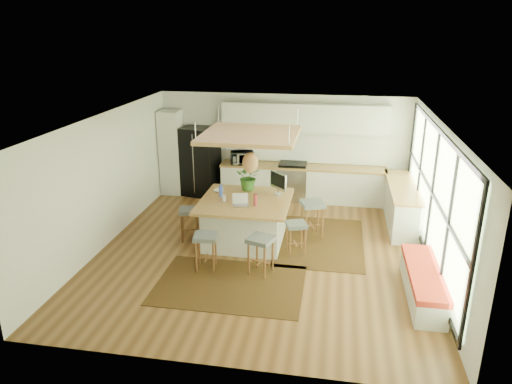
% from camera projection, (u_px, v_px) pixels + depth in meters
% --- Properties ---
extents(floor, '(7.00, 7.00, 0.00)m').
position_uv_depth(floor, '(261.00, 251.00, 9.68)').
color(floor, '#503016').
rests_on(floor, ground).
extents(ceiling, '(7.00, 7.00, 0.00)m').
position_uv_depth(ceiling, '(262.00, 120.00, 8.79)').
color(ceiling, white).
rests_on(ceiling, ground).
extents(wall_back, '(6.50, 0.00, 6.50)m').
position_uv_depth(wall_back, '(283.00, 146.00, 12.49)').
color(wall_back, silver).
rests_on(wall_back, ground).
extents(wall_front, '(6.50, 0.00, 6.50)m').
position_uv_depth(wall_front, '(217.00, 278.00, 5.98)').
color(wall_front, silver).
rests_on(wall_front, ground).
extents(wall_left, '(0.00, 7.00, 7.00)m').
position_uv_depth(wall_left, '(106.00, 180.00, 9.76)').
color(wall_left, silver).
rests_on(wall_left, ground).
extents(wall_right, '(0.00, 7.00, 7.00)m').
position_uv_depth(wall_right, '(437.00, 199.00, 8.71)').
color(wall_right, silver).
rests_on(wall_right, ground).
extents(window_wall, '(0.10, 6.20, 2.60)m').
position_uv_depth(window_wall, '(435.00, 196.00, 8.70)').
color(window_wall, black).
rests_on(window_wall, wall_right).
extents(pantry, '(0.55, 0.60, 2.25)m').
position_uv_depth(pantry, '(172.00, 152.00, 12.74)').
color(pantry, beige).
rests_on(pantry, floor).
extents(back_counter_base, '(4.20, 0.60, 0.88)m').
position_uv_depth(back_counter_base, '(302.00, 184.00, 12.40)').
color(back_counter_base, beige).
rests_on(back_counter_base, floor).
extents(back_counter_top, '(4.24, 0.64, 0.05)m').
position_uv_depth(back_counter_top, '(302.00, 167.00, 12.25)').
color(back_counter_top, olive).
rests_on(back_counter_top, back_counter_base).
extents(backsplash, '(4.20, 0.02, 0.80)m').
position_uv_depth(backsplash, '(304.00, 147.00, 12.38)').
color(backsplash, white).
rests_on(backsplash, wall_back).
extents(upper_cabinets, '(4.20, 0.34, 0.70)m').
position_uv_depth(upper_cabinets, '(304.00, 118.00, 11.96)').
color(upper_cabinets, beige).
rests_on(upper_cabinets, wall_back).
extents(range, '(0.76, 0.62, 1.00)m').
position_uv_depth(range, '(292.00, 181.00, 12.42)').
color(range, '#A5A5AA').
rests_on(range, floor).
extents(right_counter_base, '(0.60, 2.50, 0.88)m').
position_uv_depth(right_counter_base, '(401.00, 205.00, 10.92)').
color(right_counter_base, beige).
rests_on(right_counter_base, floor).
extents(right_counter_top, '(0.64, 2.54, 0.05)m').
position_uv_depth(right_counter_top, '(403.00, 186.00, 10.77)').
color(right_counter_top, olive).
rests_on(right_counter_top, right_counter_base).
extents(window_bench, '(0.52, 2.00, 0.50)m').
position_uv_depth(window_bench, '(423.00, 283.00, 8.01)').
color(window_bench, beige).
rests_on(window_bench, floor).
extents(ceiling_panel, '(1.86, 1.86, 0.80)m').
position_uv_depth(ceiling_panel, '(250.00, 148.00, 9.42)').
color(ceiling_panel, olive).
rests_on(ceiling_panel, ceiling).
extents(rug_near, '(2.60, 1.80, 0.01)m').
position_uv_depth(rug_near, '(230.00, 285.00, 8.45)').
color(rug_near, black).
rests_on(rug_near, floor).
extents(rug_right, '(1.80, 2.60, 0.01)m').
position_uv_depth(rug_right, '(320.00, 241.00, 10.13)').
color(rug_right, black).
rests_on(rug_right, floor).
extents(fridge, '(1.04, 0.89, 1.84)m').
position_uv_depth(fridge, '(200.00, 161.00, 12.66)').
color(fridge, black).
rests_on(fridge, floor).
extents(island, '(1.85, 1.85, 0.93)m').
position_uv_depth(island, '(245.00, 221.00, 10.02)').
color(island, olive).
rests_on(island, floor).
extents(stool_near_left, '(0.47, 0.47, 0.71)m').
position_uv_depth(stool_near_left, '(206.00, 252.00, 8.88)').
color(stool_near_left, '#494F51').
rests_on(stool_near_left, floor).
extents(stool_near_right, '(0.55, 0.55, 0.73)m').
position_uv_depth(stool_near_right, '(261.00, 256.00, 8.73)').
color(stool_near_right, '#494F51').
rests_on(stool_near_right, floor).
extents(stool_right_front, '(0.49, 0.49, 0.66)m').
position_uv_depth(stool_right_front, '(296.00, 237.00, 9.51)').
color(stool_right_front, '#494F51').
rests_on(stool_right_front, floor).
extents(stool_right_back, '(0.60, 0.60, 0.80)m').
position_uv_depth(stool_right_back, '(312.00, 221.00, 10.28)').
color(stool_right_back, '#494F51').
rests_on(stool_right_back, floor).
extents(stool_left_side, '(0.51, 0.51, 0.70)m').
position_uv_depth(stool_left_side, '(190.00, 224.00, 10.13)').
color(stool_left_side, '#494F51').
rests_on(stool_left_side, floor).
extents(laptop, '(0.40, 0.42, 0.24)m').
position_uv_depth(laptop, '(241.00, 200.00, 9.52)').
color(laptop, '#A5A5AA').
rests_on(laptop, island).
extents(monitor, '(0.51, 0.51, 0.49)m').
position_uv_depth(monitor, '(278.00, 183.00, 10.09)').
color(monitor, '#A5A5AA').
rests_on(monitor, island).
extents(microwave, '(0.65, 0.49, 0.39)m').
position_uv_depth(microwave, '(242.00, 156.00, 12.38)').
color(microwave, '#A5A5AA').
rests_on(microwave, back_counter_top).
extents(island_plant, '(0.64, 0.68, 0.47)m').
position_uv_depth(island_plant, '(249.00, 180.00, 10.40)').
color(island_plant, '#1E4C19').
rests_on(island_plant, island).
extents(island_bowl, '(0.23, 0.23, 0.05)m').
position_uv_depth(island_bowl, '(218.00, 191.00, 10.32)').
color(island_bowl, white).
rests_on(island_bowl, island).
extents(island_bottle_0, '(0.07, 0.07, 0.19)m').
position_uv_depth(island_bottle_0, '(221.00, 192.00, 10.01)').
color(island_bottle_0, blue).
rests_on(island_bottle_0, island).
extents(island_bottle_1, '(0.07, 0.07, 0.19)m').
position_uv_depth(island_bottle_1, '(225.00, 197.00, 9.76)').
color(island_bottle_1, silver).
rests_on(island_bottle_1, island).
extents(island_bottle_2, '(0.07, 0.07, 0.19)m').
position_uv_depth(island_bottle_2, '(255.00, 201.00, 9.51)').
color(island_bottle_2, '#983239').
rests_on(island_bottle_2, island).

